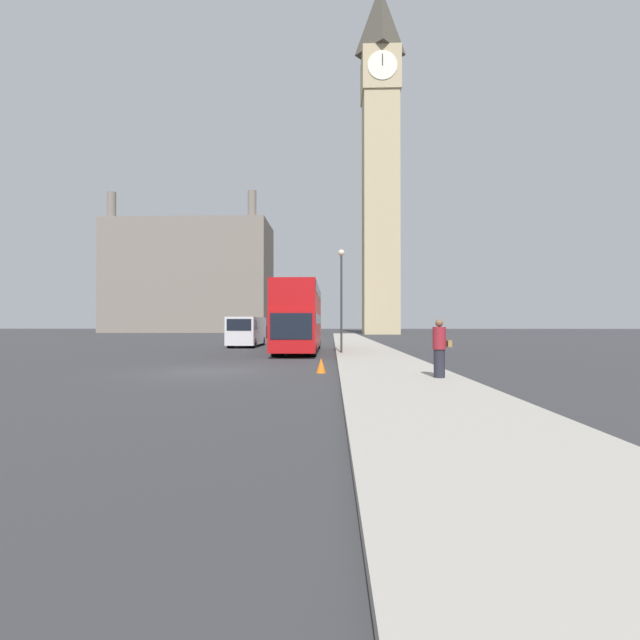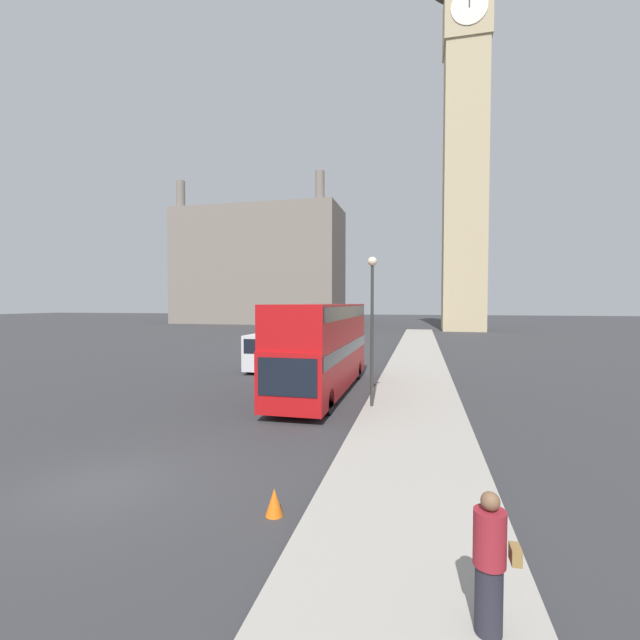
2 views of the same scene
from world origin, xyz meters
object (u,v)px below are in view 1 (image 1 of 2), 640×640
Objects in this scene: clock_tower at (380,154)px; white_van at (247,331)px; street_lamp at (341,285)px; red_double_decker_bus at (299,315)px; pedestrian at (440,348)px; parked_sedan at (271,332)px.

clock_tower is 10.65× the size of white_van.
street_lamp is at bearing -98.90° from clock_tower.
red_double_decker_bus reaches higher than pedestrian.
red_double_decker_bus reaches higher than white_van.
red_double_decker_bus is 4.19m from street_lamp.
clock_tower is at bearing 77.67° from red_double_decker_bus.
white_van reaches higher than pedestrian.
red_double_decker_bus is at bearing 133.09° from street_lamp.
street_lamp is (2.62, -2.81, 1.67)m from red_double_decker_bus.
pedestrian reaches higher than parked_sedan.
red_double_decker_bus is at bearing 110.71° from pedestrian.
street_lamp is at bearing -46.91° from red_double_decker_bus.
clock_tower is 71.01m from pedestrian.
pedestrian is at bearing -63.95° from white_van.
parked_sedan is at bearing 93.30° from white_van.
red_double_decker_bus reaches higher than parked_sedan.
pedestrian is 0.30× the size of street_lamp.
street_lamp is at bearing -74.97° from parked_sedan.
street_lamp is 1.34× the size of parked_sedan.
parked_sedan is at bearing 105.03° from street_lamp.
white_van is at bearing -86.70° from parked_sedan.
pedestrian is 44.92m from parked_sedan.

